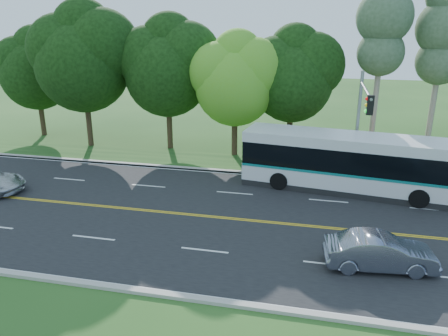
# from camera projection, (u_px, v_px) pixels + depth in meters

# --- Properties ---
(ground) EXTENTS (120.00, 120.00, 0.00)m
(ground) POSITION_uv_depth(u_px,v_px,m) (231.00, 219.00, 22.86)
(ground) COLOR #204818
(ground) RESTS_ON ground
(road) EXTENTS (60.00, 14.00, 0.02)m
(road) POSITION_uv_depth(u_px,v_px,m) (231.00, 219.00, 22.86)
(road) COLOR black
(road) RESTS_ON ground
(curb_north) EXTENTS (60.00, 0.30, 0.15)m
(curb_north) POSITION_uv_depth(u_px,v_px,m) (252.00, 173.00, 29.44)
(curb_north) COLOR #AAA499
(curb_north) RESTS_ON ground
(curb_south) EXTENTS (60.00, 0.30, 0.15)m
(curb_south) POSITION_uv_depth(u_px,v_px,m) (192.00, 298.00, 16.23)
(curb_south) COLOR #AAA499
(curb_south) RESTS_ON ground
(grass_verge) EXTENTS (60.00, 4.00, 0.10)m
(grass_verge) POSITION_uv_depth(u_px,v_px,m) (256.00, 165.00, 31.16)
(grass_verge) COLOR #204818
(grass_verge) RESTS_ON ground
(lane_markings) EXTENTS (57.60, 13.82, 0.00)m
(lane_markings) POSITION_uv_depth(u_px,v_px,m) (229.00, 218.00, 22.87)
(lane_markings) COLOR gold
(lane_markings) RESTS_ON road
(tree_row) EXTENTS (44.70, 9.10, 13.84)m
(tree_row) POSITION_uv_depth(u_px,v_px,m) (197.00, 64.00, 32.94)
(tree_row) COLOR #2F2314
(tree_row) RESTS_ON ground
(bougainvillea_hedge) EXTENTS (9.50, 2.25, 1.50)m
(bougainvillea_hedge) POSITION_uv_depth(u_px,v_px,m) (363.00, 167.00, 28.69)
(bougainvillea_hedge) COLOR maroon
(bougainvillea_hedge) RESTS_ON ground
(traffic_signal) EXTENTS (0.42, 6.10, 7.00)m
(traffic_signal) POSITION_uv_depth(u_px,v_px,m) (361.00, 116.00, 25.01)
(traffic_signal) COLOR gray
(traffic_signal) RESTS_ON ground
(transit_bus) EXTENTS (13.39, 4.58, 3.44)m
(transit_bus) POSITION_uv_depth(u_px,v_px,m) (353.00, 164.00, 26.01)
(transit_bus) COLOR silver
(transit_bus) RESTS_ON road
(sedan) EXTENTS (4.67, 2.10, 1.49)m
(sedan) POSITION_uv_depth(u_px,v_px,m) (380.00, 252.00, 18.10)
(sedan) COLOR slate
(sedan) RESTS_ON road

